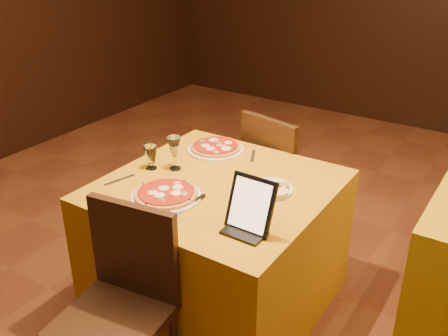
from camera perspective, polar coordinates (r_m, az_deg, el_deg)
The scene contains 13 objects.
floor at distance 2.85m, azimuth 2.94°, elevation -16.89°, with size 6.00×7.00×0.01m, color #5E2D19.
main_table at distance 2.74m, azimuth -0.65°, elevation -8.79°, with size 1.10×1.10×0.75m, color #B77C0B.
chair_main_near at distance 2.22m, azimuth -12.64°, elevation -16.56°, with size 0.38×0.38×0.91m, color black, non-canonical shape.
chair_main_far at distance 3.29m, azimuth 7.02°, elevation -1.07°, with size 0.38×0.38×0.91m, color black, non-canonical shape.
pizza_near at distance 2.42m, azimuth -6.63°, elevation -3.07°, with size 0.34×0.34×0.03m.
pizza_far at distance 2.92m, azimuth -0.99°, elevation 2.30°, with size 0.33×0.33×0.03m.
cutlet_dish at distance 2.49m, azimuth 5.27°, elevation -2.26°, with size 0.23×0.23×0.03m.
wine_glass at distance 2.67m, azimuth -5.68°, elevation 1.73°, with size 0.09×0.09×0.19m, color #D4CB78, non-canonical shape.
water_glass at distance 2.71m, azimuth -8.36°, elevation 1.20°, with size 0.07×0.07×0.13m, color white, non-canonical shape.
tablet at distance 2.12m, azimuth 3.09°, elevation -4.18°, with size 0.21×0.02×0.24m, color black.
knife at distance 2.33m, azimuth -4.05°, elevation -4.50°, with size 0.21×0.02×0.01m, color #B0B1B7.
fork_near at distance 2.63m, azimuth -11.84°, elevation -1.38°, with size 0.18×0.02×0.01m, color silver.
fork_far at distance 2.85m, azimuth 3.33°, elevation 1.35°, with size 0.16×0.02×0.01m, color #B4B4BB.
Camera 1 is at (1.04, -1.83, 1.92)m, focal length 40.00 mm.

